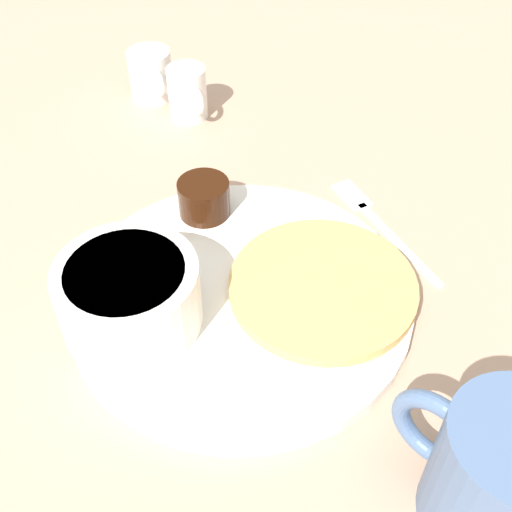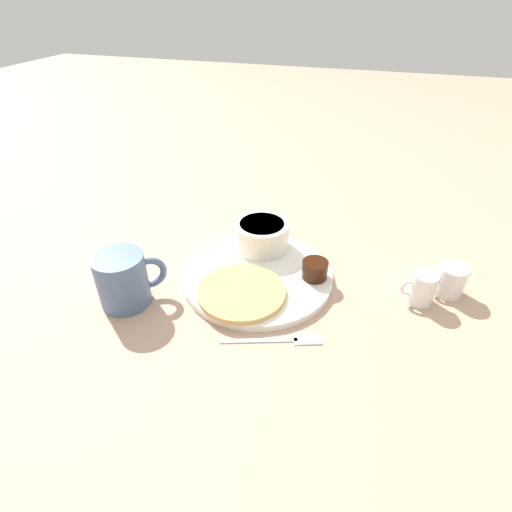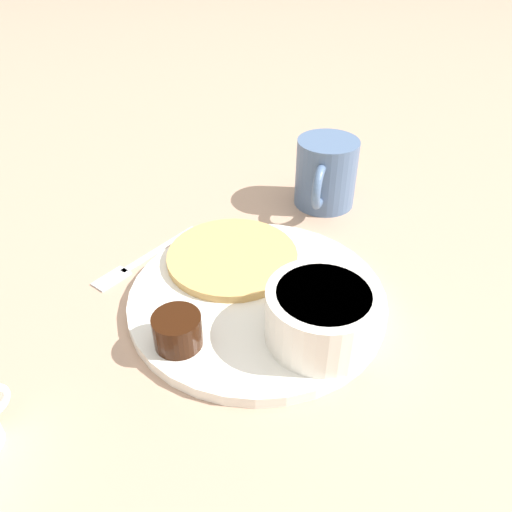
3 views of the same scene
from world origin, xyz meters
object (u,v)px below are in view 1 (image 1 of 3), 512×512
object	(u,v)px
coffee_mug	(499,475)
bowl	(129,294)
plate	(241,297)
fork	(374,217)
creamer_pitcher_near	(188,93)
creamer_pitcher_far	(151,74)

from	to	relation	value
coffee_mug	bowl	bearing A→B (deg)	139.96
plate	fork	xyz separation A→B (m)	(0.13, 0.08, -0.00)
creamer_pitcher_near	creamer_pitcher_far	distance (m)	0.06
coffee_mug	creamer_pitcher_near	distance (m)	0.47
bowl	fork	distance (m)	0.23
coffee_mug	creamer_pitcher_far	xyz separation A→B (m)	(-0.17, 0.50, -0.02)
plate	bowl	size ratio (longest dim) A/B	2.58
plate	fork	distance (m)	0.15
bowl	creamer_pitcher_near	bearing A→B (deg)	77.89
coffee_mug	fork	size ratio (longest dim) A/B	0.67
plate	coffee_mug	bearing A→B (deg)	-57.08
creamer_pitcher_far	fork	world-z (taller)	creamer_pitcher_far
plate	fork	bearing A→B (deg)	31.58
coffee_mug	fork	xyz separation A→B (m)	(0.01, 0.26, -0.04)
creamer_pitcher_far	creamer_pitcher_near	bearing A→B (deg)	-51.34
coffee_mug	creamer_pitcher_far	distance (m)	0.53
plate	coffee_mug	world-z (taller)	coffee_mug
creamer_pitcher_near	fork	world-z (taller)	creamer_pitcher_near
creamer_pitcher_near	bowl	bearing A→B (deg)	-102.11
bowl	fork	size ratio (longest dim) A/B	0.70
creamer_pitcher_near	creamer_pitcher_far	size ratio (longest dim) A/B	0.88
bowl	creamer_pitcher_near	xyz separation A→B (m)	(0.06, 0.28, -0.01)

